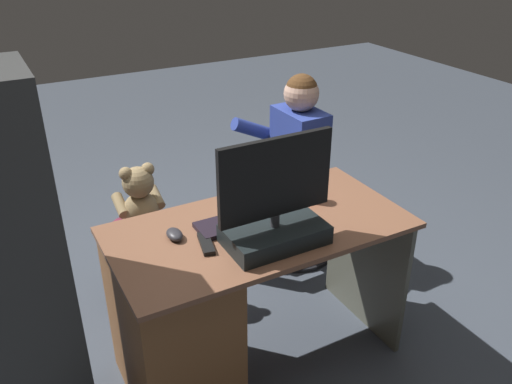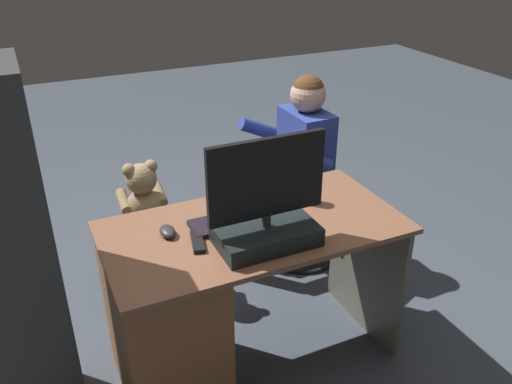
# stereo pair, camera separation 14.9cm
# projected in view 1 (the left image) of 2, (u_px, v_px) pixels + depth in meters

# --- Properties ---
(ground_plane) EXTENTS (10.00, 10.00, 0.00)m
(ground_plane) POSITION_uv_depth(u_px,v_px,m) (228.00, 315.00, 2.79)
(ground_plane) COLOR #3E454F
(desk) EXTENTS (1.24, 0.63, 0.73)m
(desk) POSITION_uv_depth(u_px,v_px,m) (192.00, 314.00, 2.22)
(desk) COLOR brown
(desk) RESTS_ON ground_plane
(monitor) EXTENTS (0.47, 0.23, 0.44)m
(monitor) POSITION_uv_depth(u_px,v_px,m) (275.00, 214.00, 2.02)
(monitor) COLOR black
(monitor) RESTS_ON desk
(keyboard) EXTENTS (0.42, 0.14, 0.02)m
(keyboard) POSITION_uv_depth(u_px,v_px,m) (245.00, 220.00, 2.22)
(keyboard) COLOR black
(keyboard) RESTS_ON desk
(computer_mouse) EXTENTS (0.06, 0.10, 0.04)m
(computer_mouse) POSITION_uv_depth(u_px,v_px,m) (175.00, 234.00, 2.10)
(computer_mouse) COLOR #2B2A2E
(computer_mouse) RESTS_ON desk
(cup) EXTENTS (0.06, 0.06, 0.09)m
(cup) POSITION_uv_depth(u_px,v_px,m) (314.00, 192.00, 2.36)
(cup) COLOR red
(cup) RESTS_ON desk
(tv_remote) EXTENTS (0.08, 0.16, 0.02)m
(tv_remote) POSITION_uv_depth(u_px,v_px,m) (206.00, 244.00, 2.06)
(tv_remote) COLOR black
(tv_remote) RESTS_ON desk
(office_chair_teddy) EXTENTS (0.43, 0.43, 0.43)m
(office_chair_teddy) POSITION_uv_depth(u_px,v_px,m) (146.00, 256.00, 2.84)
(office_chair_teddy) COLOR black
(office_chair_teddy) RESTS_ON ground_plane
(teddy_bear) EXTENTS (0.24, 0.24, 0.35)m
(teddy_bear) POSITION_uv_depth(u_px,v_px,m) (139.00, 199.00, 2.69)
(teddy_bear) COLOR #927A53
(teddy_bear) RESTS_ON office_chair_teddy
(visitor_chair) EXTENTS (0.48, 0.48, 0.43)m
(visitor_chair) POSITION_uv_depth(u_px,v_px,m) (296.00, 217.00, 3.22)
(visitor_chair) COLOR black
(visitor_chair) RESTS_ON ground_plane
(person) EXTENTS (0.55, 0.48, 1.12)m
(person) POSITION_uv_depth(u_px,v_px,m) (285.00, 157.00, 2.99)
(person) COLOR #2C3E92
(person) RESTS_ON ground_plane
(equipment_rack) EXTENTS (0.44, 0.36, 1.48)m
(equipment_rack) POSITION_uv_depth(u_px,v_px,m) (0.00, 286.00, 1.82)
(equipment_rack) COLOR #303130
(equipment_rack) RESTS_ON ground_plane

